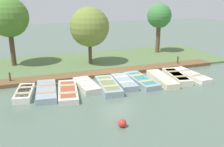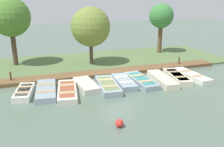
{
  "view_description": "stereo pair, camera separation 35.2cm",
  "coord_description": "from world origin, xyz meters",
  "views": [
    {
      "loc": [
        16.33,
        -6.2,
        5.96
      ],
      "look_at": [
        0.53,
        -0.46,
        0.65
      ],
      "focal_mm": 40.0,
      "sensor_mm": 36.0,
      "label": 1
    },
    {
      "loc": [
        16.45,
        -5.86,
        5.96
      ],
      "look_at": [
        0.53,
        -0.46,
        0.65
      ],
      "focal_mm": 40.0,
      "sensor_mm": 36.0,
      "label": 2
    }
  ],
  "objects": [
    {
      "name": "park_tree_center",
      "position": [
        -6.42,
        7.18,
        3.84
      ],
      "size": [
        2.47,
        2.47,
        5.17
      ],
      "color": "brown",
      "rests_on": "ground_plane"
    },
    {
      "name": "rowboat_7",
      "position": [
        1.61,
        2.97,
        0.21
      ],
      "size": [
        3.6,
        1.32,
        0.42
      ],
      "rotation": [
        0.0,
        0.0,
        -0.1
      ],
      "color": "beige",
      "rests_on": "ground_plane"
    },
    {
      "name": "dock_walkway",
      "position": [
        -1.36,
        0.0,
        0.13
      ],
      "size": [
        1.38,
        18.5,
        0.26
      ],
      "color": "brown",
      "rests_on": "ground_plane"
    },
    {
      "name": "rowboat_3",
      "position": [
        1.05,
        -2.46,
        0.2
      ],
      "size": [
        2.91,
        1.33,
        0.41
      ],
      "rotation": [
        0.0,
        0.0,
        0.09
      ],
      "color": "beige",
      "rests_on": "ground_plane"
    },
    {
      "name": "rowboat_9",
      "position": [
        1.45,
        5.58,
        0.17
      ],
      "size": [
        3.62,
        1.12,
        0.34
      ],
      "rotation": [
        0.0,
        0.0,
        0.04
      ],
      "color": "silver",
      "rests_on": "ground_plane"
    },
    {
      "name": "rowboat_5",
      "position": [
        1.28,
        0.14,
        0.2
      ],
      "size": [
        3.09,
        1.26,
        0.41
      ],
      "rotation": [
        0.0,
        0.0,
        -0.07
      ],
      "color": "#8C9EA8",
      "rests_on": "ground_plane"
    },
    {
      "name": "rowboat_4",
      "position": [
        1.63,
        -1.13,
        0.21
      ],
      "size": [
        3.52,
        1.5,
        0.42
      ],
      "rotation": [
        0.0,
        0.0,
        -0.09
      ],
      "color": "#8C9EA8",
      "rests_on": "ground_plane"
    },
    {
      "name": "buoy",
      "position": [
        6.65,
        -2.17,
        0.2
      ],
      "size": [
        0.4,
        0.4,
        0.4
      ],
      "color": "red",
      "rests_on": "ground_plane"
    },
    {
      "name": "ground_plane",
      "position": [
        0.0,
        0.0,
        0.0
      ],
      "size": [
        80.0,
        80.0,
        0.0
      ],
      "primitive_type": "plane",
      "color": "#566B5B"
    },
    {
      "name": "mooring_post_near",
      "position": [
        -1.44,
        -7.26,
        0.45
      ],
      "size": [
        0.13,
        0.13,
        0.9
      ],
      "color": "brown",
      "rests_on": "ground_plane"
    },
    {
      "name": "rowboat_6",
      "position": [
        1.34,
        1.44,
        0.18
      ],
      "size": [
        3.57,
        1.26,
        0.37
      ],
      "rotation": [
        0.0,
        0.0,
        0.03
      ],
      "color": "#8C9EA8",
      "rests_on": "ground_plane"
    },
    {
      "name": "park_tree_left",
      "position": [
        -4.25,
        -0.75,
        3.37
      ],
      "size": [
        3.34,
        3.34,
        5.05
      ],
      "color": "#4C3828",
      "rests_on": "ground_plane"
    },
    {
      "name": "rowboat_0",
      "position": [
        1.08,
        -6.4,
        0.2
      ],
      "size": [
        2.78,
        1.42,
        0.4
      ],
      "rotation": [
        0.0,
        0.0,
        -0.18
      ],
      "color": "silver",
      "rests_on": "ground_plane"
    },
    {
      "name": "shore_bank",
      "position": [
        -5.0,
        0.0,
        0.07
      ],
      "size": [
        8.0,
        24.0,
        0.15
      ],
      "color": "#567042",
      "rests_on": "ground_plane"
    },
    {
      "name": "mooring_post_far",
      "position": [
        -1.44,
        6.32,
        0.45
      ],
      "size": [
        0.13,
        0.13,
        0.9
      ],
      "color": "brown",
      "rests_on": "ground_plane"
    },
    {
      "name": "park_tree_far_left",
      "position": [
        -6.08,
        -7.06,
        4.18
      ],
      "size": [
        3.24,
        3.24,
        5.84
      ],
      "color": "#4C3828",
      "rests_on": "ground_plane"
    },
    {
      "name": "rowboat_8",
      "position": [
        1.43,
        4.31,
        0.2
      ],
      "size": [
        3.49,
        1.57,
        0.4
      ],
      "rotation": [
        0.0,
        0.0,
        -0.18
      ],
      "color": "beige",
      "rests_on": "ground_plane"
    },
    {
      "name": "rowboat_1",
      "position": [
        1.25,
        -5.1,
        0.21
      ],
      "size": [
        3.57,
        1.54,
        0.42
      ],
      "rotation": [
        0.0,
        0.0,
        -0.1
      ],
      "color": "#8C9EA8",
      "rests_on": "ground_plane"
    },
    {
      "name": "rowboat_2",
      "position": [
        1.66,
        -3.83,
        0.18
      ],
      "size": [
        3.72,
        1.69,
        0.36
      ],
      "rotation": [
        0.0,
        0.0,
        -0.15
      ],
      "color": "beige",
      "rests_on": "ground_plane"
    }
  ]
}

